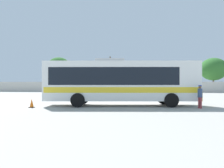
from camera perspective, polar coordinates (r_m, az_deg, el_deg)
The scene contains 12 objects.
ground_plane at distance 27.69m, azimuth 4.48°, elevation -3.48°, with size 300.00×300.00×0.00m, color #A3A099.
perimeter_wall at distance 44.90m, azimuth 5.39°, elevation -0.77°, with size 80.00×0.30×2.11m, color beige.
coach_bus_white_yellow at distance 17.40m, azimuth 1.91°, elevation 0.80°, with size 11.81×3.79×3.63m.
attendant_by_bus_door at distance 16.69m, azimuth 21.50°, elevation -2.67°, with size 0.45×0.45×1.61m.
parked_car_leftmost_red at distance 43.17m, azimuth -8.97°, elevation -1.20°, with size 4.73×2.30×1.41m.
parked_car_second_dark_blue at distance 42.55m, azimuth 0.21°, elevation -1.19°, with size 4.54×2.25×1.47m.
utility_pole_near at distance 48.00m, azimuth -0.47°, elevation 2.74°, with size 1.76×0.64×7.55m.
roadside_tree_left at distance 55.31m, azimuth -13.39°, elevation 4.13°, with size 5.68×5.68×8.05m.
roadside_tree_midleft at distance 48.07m, azimuth -1.67°, elevation 3.04°, with size 5.23×5.23×6.43m.
roadside_tree_midright at distance 51.42m, azimuth 3.03°, elevation 2.60°, with size 3.35×3.35×5.43m.
roadside_tree_right at distance 50.05m, azimuth 24.42°, elevation 3.45°, with size 5.40×5.40×6.98m.
traffic_cone_on_apron at distance 17.08m, azimuth -19.77°, elevation -4.66°, with size 0.36×0.36×0.64m.
Camera 1 is at (1.14, -17.62, 1.72)m, focal length 35.89 mm.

